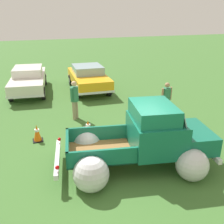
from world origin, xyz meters
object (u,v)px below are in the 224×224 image
(vintage_pickup_truck, at_px, (146,142))
(spectator_0, at_px, (75,98))
(spectator_1, at_px, (166,98))
(show_car_0, at_px, (29,79))
(show_car_1, at_px, (88,77))
(lane_cone_0, at_px, (88,128))
(lane_cone_1, at_px, (37,133))

(vintage_pickup_truck, height_order, spectator_0, vintage_pickup_truck)
(spectator_1, bearing_deg, show_car_0, -145.39)
(show_car_1, bearing_deg, lane_cone_0, -11.53)
(vintage_pickup_truck, distance_m, lane_cone_1, 4.03)
(spectator_1, bearing_deg, lane_cone_1, -93.12)
(vintage_pickup_truck, xyz_separation_m, lane_cone_0, (-1.19, 2.45, -0.45))
(spectator_1, xyz_separation_m, lane_cone_1, (-5.48, -0.45, -0.59))
(spectator_0, distance_m, lane_cone_0, 1.88)
(show_car_0, bearing_deg, show_car_1, 85.73)
(show_car_0, xyz_separation_m, lane_cone_1, (0.00, -6.46, -0.47))
(show_car_1, bearing_deg, lane_cone_1, -27.33)
(show_car_0, height_order, spectator_1, spectator_1)
(show_car_1, distance_m, lane_cone_1, 6.72)
(lane_cone_0, height_order, lane_cone_1, same)
(spectator_0, height_order, lane_cone_0, spectator_0)
(lane_cone_1, bearing_deg, spectator_1, 4.64)
(spectator_1, bearing_deg, spectator_0, -114.45)
(spectator_0, xyz_separation_m, lane_cone_1, (-1.71, -1.58, -0.65))
(show_car_1, bearing_deg, spectator_1, 24.35)
(show_car_0, relative_size, lane_cone_1, 7.78)
(lane_cone_0, bearing_deg, show_car_1, 75.69)
(show_car_0, relative_size, show_car_1, 1.10)
(vintage_pickup_truck, bearing_deg, spectator_1, 61.34)
(show_car_1, xyz_separation_m, lane_cone_1, (-3.36, -5.80, -0.47))
(show_car_1, distance_m, lane_cone_0, 6.19)
(spectator_0, distance_m, spectator_1, 3.94)
(spectator_0, relative_size, lane_cone_0, 2.68)
(show_car_0, height_order, lane_cone_0, show_car_0)
(spectator_0, relative_size, spectator_1, 1.07)
(show_car_0, xyz_separation_m, spectator_1, (5.48, -6.01, 0.11))
(lane_cone_1, bearing_deg, show_car_0, 90.02)
(vintage_pickup_truck, relative_size, show_car_0, 0.99)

